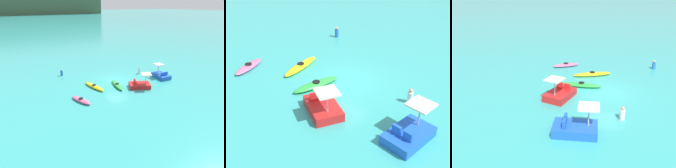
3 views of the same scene
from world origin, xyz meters
The scene contains 8 objects.
ground_plane centered at (0.00, 0.00, 0.00)m, with size 600.00×600.00×0.00m, color #38ADA8.
kayak_pink centered at (-6.05, -3.00, 0.16)m, with size 1.56×2.70×0.37m.
kayak_green centered at (-0.94, -1.61, 0.16)m, with size 1.26×3.17×0.37m.
kayak_yellow centered at (-3.49, -0.60, 0.16)m, with size 1.44×3.46×0.37m.
pedal_boat_blue centered at (5.64, -2.10, 0.34)m, with size 1.69×2.55×1.68m.
pedal_boat_red centered at (1.21, -3.19, 0.34)m, with size 2.82×2.41×1.68m.
person_near_shore centered at (-5.60, 5.36, 0.39)m, with size 0.44×0.44×0.88m.
person_by_kayaks centered at (4.12, 0.67, 0.39)m, with size 0.45×0.45×0.88m.
Camera 1 is at (-11.57, -18.68, 9.01)m, focal length 29.55 mm.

